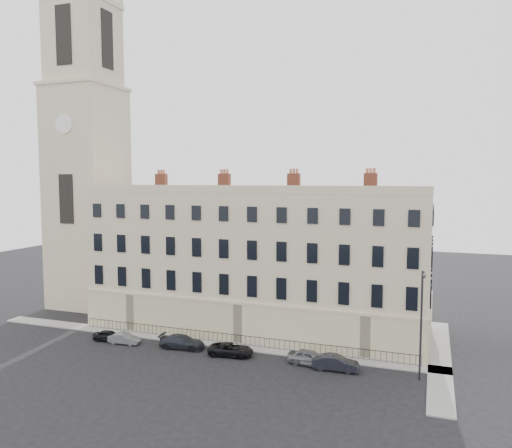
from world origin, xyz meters
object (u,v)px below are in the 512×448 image
(car_b, at_px, (124,339))
(streetlamp, at_px, (421,320))
(car_a, at_px, (109,336))
(car_f, at_px, (336,363))
(car_e, at_px, (310,358))
(car_d, at_px, (231,349))
(car_c, at_px, (182,342))

(car_b, relative_size, streetlamp, 0.36)
(car_a, bearing_deg, car_f, -98.29)
(car_e, relative_size, streetlamp, 0.44)
(car_a, xyz_separation_m, car_b, (1.99, -0.22, -0.01))
(car_f, bearing_deg, car_e, 76.40)
(car_e, distance_m, car_f, 2.41)
(car_b, bearing_deg, car_e, -92.18)
(car_f, xyz_separation_m, streetlamp, (6.88, 0.14, 4.37))
(car_e, bearing_deg, car_b, 98.14)
(car_d, relative_size, car_f, 1.07)
(car_b, relative_size, car_e, 0.81)
(car_b, distance_m, car_e, 18.80)
(car_d, relative_size, car_e, 1.07)
(car_f, height_order, streetlamp, streetlamp)
(streetlamp, bearing_deg, car_c, -175.72)
(car_a, bearing_deg, car_e, -97.15)
(car_a, relative_size, car_d, 0.76)
(car_a, relative_size, streetlamp, 0.35)
(car_c, xyz_separation_m, streetlamp, (21.99, -0.43, 4.38))
(car_c, bearing_deg, car_a, 88.22)
(car_a, bearing_deg, streetlamp, -98.02)
(car_e, xyz_separation_m, streetlamp, (9.26, -0.28, 4.35))
(car_c, height_order, streetlamp, streetlamp)
(car_d, bearing_deg, car_e, -96.72)
(car_e, bearing_deg, car_c, 95.64)
(car_a, height_order, streetlamp, streetlamp)
(car_b, relative_size, car_d, 0.76)
(car_c, height_order, car_f, car_f)
(car_c, xyz_separation_m, car_f, (15.11, -0.56, 0.01))
(car_f, bearing_deg, car_c, 84.25)
(car_f, bearing_deg, car_a, 86.31)
(car_b, bearing_deg, car_d, -91.74)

